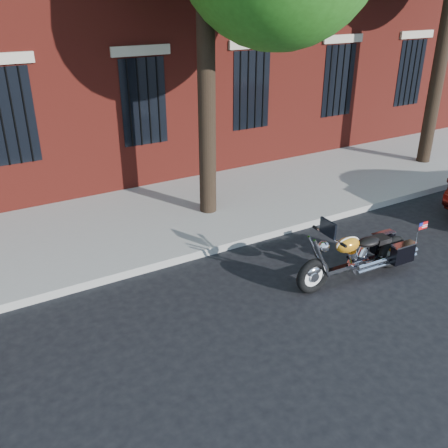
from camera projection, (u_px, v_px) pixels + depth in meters
ground at (264, 282)px, 8.61m from camera, size 120.00×120.00×0.00m
curb at (223, 246)px, 9.65m from camera, size 40.00×0.16×0.15m
sidewalk at (181, 212)px, 11.12m from camera, size 40.00×3.60×0.15m
motorcycle at (361, 256)px, 8.54m from camera, size 2.49×0.76×1.26m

